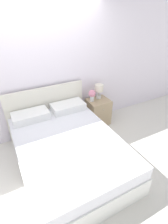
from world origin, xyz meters
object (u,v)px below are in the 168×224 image
Objects in this scene: nightstand at (98,112)px; table_lamp at (99,89)px; bed at (66,148)px; flower_vase at (92,95)px.

nightstand is 0.53m from table_lamp.
nightstand is at bearing 35.22° from bed.
table_lamp is (1.17, 0.87, 0.51)m from bed.
bed is 1.34m from flower_vase.
bed is 8.31× the size of flower_vase.
bed is 3.65× the size of nightstand.
bed is at bearing -143.09° from table_lamp.
flower_vase is at bearing -163.82° from table_lamp.
bed reaches higher than nightstand.
nightstand is 1.86× the size of table_lamp.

